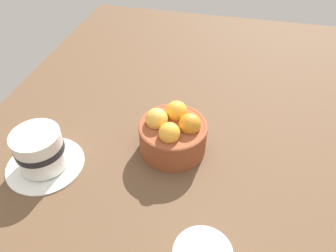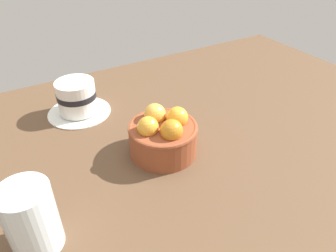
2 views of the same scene
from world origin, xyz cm
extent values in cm
cube|color=brown|center=(0.00, 0.00, -1.85)|extent=(136.56, 87.13, 3.70)
cylinder|color=brown|center=(0.00, 0.00, 3.16)|extent=(13.36, 13.36, 6.33)
torus|color=brown|center=(0.00, 0.00, 5.93)|extent=(13.56, 13.56, 1.00)
sphere|color=gold|center=(-3.21, -0.24, 7.19)|extent=(4.27, 4.27, 4.27)
sphere|color=#F5AF44|center=(0.24, -3.21, 7.19)|extent=(4.38, 4.38, 4.38)
sphere|color=gold|center=(3.21, 0.24, 7.19)|extent=(4.07, 4.07, 4.07)
sphere|color=orange|center=(-0.24, 3.21, 7.19)|extent=(4.26, 4.26, 4.26)
cylinder|color=white|center=(10.06, -23.13, 0.30)|extent=(14.83, 14.83, 0.60)
cylinder|color=white|center=(10.06, -23.13, 4.42)|extent=(8.96, 8.96, 7.63)
cylinder|color=black|center=(10.06, -23.13, 4.91)|extent=(9.12, 9.12, 1.37)
cylinder|color=silver|center=(26.22, 9.33, 5.46)|extent=(7.25, 7.25, 10.93)
camera|label=1|loc=(44.32, 9.26, 47.11)|focal=33.90mm
camera|label=2|loc=(24.46, 43.58, 40.75)|focal=33.92mm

